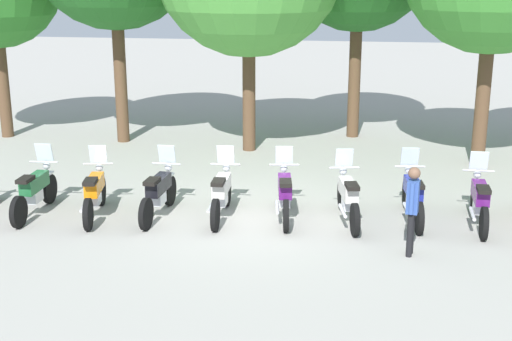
# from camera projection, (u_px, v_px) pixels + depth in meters

# --- Properties ---
(ground_plane) EXTENTS (80.00, 80.00, 0.00)m
(ground_plane) POSITION_uv_depth(u_px,v_px,m) (252.00, 220.00, 14.21)
(ground_plane) COLOR #9E9B93
(motorcycle_1) EXTENTS (0.62, 2.19, 1.37)m
(motorcycle_1) POSITION_uv_depth(u_px,v_px,m) (35.00, 190.00, 14.42)
(motorcycle_1) COLOR black
(motorcycle_1) RESTS_ON ground_plane
(motorcycle_2) EXTENTS (0.71, 2.16, 1.37)m
(motorcycle_2) POSITION_uv_depth(u_px,v_px,m) (95.00, 192.00, 14.29)
(motorcycle_2) COLOR black
(motorcycle_2) RESTS_ON ground_plane
(motorcycle_3) EXTENTS (0.62, 2.19, 1.37)m
(motorcycle_3) POSITION_uv_depth(u_px,v_px,m) (159.00, 192.00, 14.30)
(motorcycle_3) COLOR black
(motorcycle_3) RESTS_ON ground_plane
(motorcycle_4) EXTENTS (0.62, 2.19, 1.37)m
(motorcycle_4) POSITION_uv_depth(u_px,v_px,m) (221.00, 193.00, 14.25)
(motorcycle_4) COLOR black
(motorcycle_4) RESTS_ON ground_plane
(motorcycle_5) EXTENTS (0.62, 2.18, 1.37)m
(motorcycle_5) POSITION_uv_depth(u_px,v_px,m) (285.00, 193.00, 14.21)
(motorcycle_5) COLOR black
(motorcycle_5) RESTS_ON ground_plane
(motorcycle_6) EXTENTS (0.70, 2.17, 1.37)m
(motorcycle_6) POSITION_uv_depth(u_px,v_px,m) (348.00, 197.00, 13.99)
(motorcycle_6) COLOR black
(motorcycle_6) RESTS_ON ground_plane
(motorcycle_7) EXTENTS (0.62, 2.19, 1.37)m
(motorcycle_7) POSITION_uv_depth(u_px,v_px,m) (413.00, 195.00, 14.08)
(motorcycle_7) COLOR black
(motorcycle_7) RESTS_ON ground_plane
(motorcycle_8) EXTENTS (0.62, 2.19, 1.37)m
(motorcycle_8) POSITION_uv_depth(u_px,v_px,m) (480.00, 200.00, 13.78)
(motorcycle_8) COLOR black
(motorcycle_8) RESTS_ON ground_plane
(person_0) EXTENTS (0.25, 0.41, 1.62)m
(person_0) POSITION_uv_depth(u_px,v_px,m) (412.00, 205.00, 12.18)
(person_0) COLOR black
(person_0) RESTS_ON ground_plane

